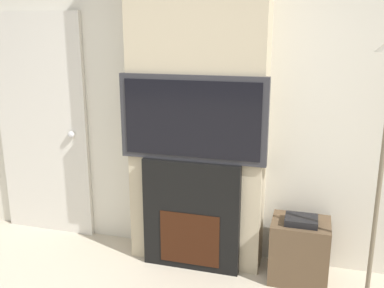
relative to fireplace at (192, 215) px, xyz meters
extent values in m
cube|color=silver|center=(0.00, 0.32, 0.91)|extent=(6.00, 0.06, 2.70)
cube|color=#BCAD8E|center=(0.00, 0.14, 0.91)|extent=(1.05, 0.29, 2.70)
cube|color=black|center=(0.00, 0.00, 0.00)|extent=(0.77, 0.14, 0.88)
cube|color=#33160A|center=(0.00, -0.07, -0.17)|extent=(0.48, 0.01, 0.42)
cube|color=#2D2D33|center=(0.00, 0.00, 0.77)|extent=(1.12, 0.06, 0.64)
cube|color=black|center=(0.00, -0.03, 0.77)|extent=(1.03, 0.01, 0.57)
cylinder|color=#726651|center=(1.30, -0.16, 0.43)|extent=(0.03, 0.03, 1.69)
cube|color=brown|center=(0.83, 0.05, -0.20)|extent=(0.43, 0.35, 0.47)
cube|color=black|center=(0.83, 0.01, 0.06)|extent=(0.23, 0.19, 0.05)
cube|color=silver|center=(-1.48, 0.26, 0.56)|extent=(0.89, 0.04, 2.00)
sphere|color=silver|center=(-1.17, 0.22, 0.52)|extent=(0.06, 0.06, 0.06)
camera|label=1|loc=(0.86, -2.97, 1.38)|focal=40.00mm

